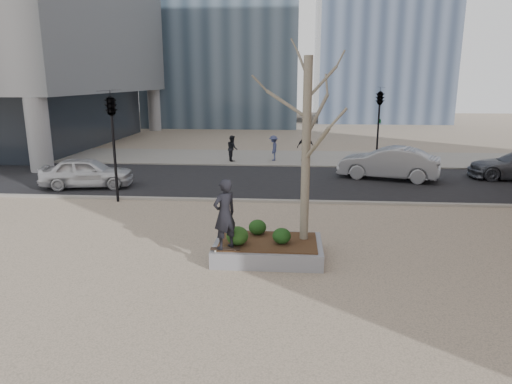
# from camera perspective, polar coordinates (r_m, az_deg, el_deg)

# --- Properties ---
(ground) EXTENTS (120.00, 120.00, 0.00)m
(ground) POSITION_cam_1_polar(r_m,az_deg,el_deg) (13.08, -2.91, -8.02)
(ground) COLOR tan
(ground) RESTS_ON ground
(street) EXTENTS (60.00, 8.00, 0.02)m
(street) POSITION_cam_1_polar(r_m,az_deg,el_deg) (22.62, 0.36, 1.42)
(street) COLOR black
(street) RESTS_ON ground
(far_sidewalk) EXTENTS (60.00, 6.00, 0.02)m
(far_sidewalk) POSITION_cam_1_polar(r_m,az_deg,el_deg) (29.48, 1.37, 4.34)
(far_sidewalk) COLOR gray
(far_sidewalk) RESTS_ON ground
(planter) EXTENTS (3.00, 2.00, 0.45)m
(planter) POSITION_cam_1_polar(r_m,az_deg,el_deg) (12.91, 1.51, -7.23)
(planter) COLOR gray
(planter) RESTS_ON ground
(planter_mulch) EXTENTS (2.70, 1.70, 0.04)m
(planter_mulch) POSITION_cam_1_polar(r_m,az_deg,el_deg) (12.83, 1.52, -6.21)
(planter_mulch) COLOR #382314
(planter_mulch) RESTS_ON planter
(sycamore_tree) EXTENTS (2.80, 2.80, 6.60)m
(sycamore_tree) POSITION_cam_1_polar(r_m,az_deg,el_deg) (12.39, 6.37, 8.77)
(sycamore_tree) COLOR gray
(sycamore_tree) RESTS_ON planter_mulch
(shrub_left) EXTENTS (0.61, 0.61, 0.52)m
(shrub_left) POSITION_cam_1_polar(r_m,az_deg,el_deg) (12.45, -2.35, -5.49)
(shrub_left) COLOR #173711
(shrub_left) RESTS_ON planter_mulch
(shrub_middle) EXTENTS (0.51, 0.51, 0.44)m
(shrub_middle) POSITION_cam_1_polar(r_m,az_deg,el_deg) (13.28, 0.19, -4.41)
(shrub_middle) COLOR #143C13
(shrub_middle) RESTS_ON planter_mulch
(shrub_right) EXTENTS (0.51, 0.51, 0.43)m
(shrub_right) POSITION_cam_1_polar(r_m,az_deg,el_deg) (12.57, 3.22, -5.50)
(shrub_right) COLOR #143310
(shrub_right) RESTS_ON planter_mulch
(skateboard) EXTENTS (0.80, 0.29, 0.08)m
(skateboard) POSITION_cam_1_polar(r_m,az_deg,el_deg) (12.23, -3.87, -7.18)
(skateboard) COLOR black
(skateboard) RESTS_ON planter
(skateboarder) EXTENTS (0.81, 0.80, 1.88)m
(skateboarder) POSITION_cam_1_polar(r_m,az_deg,el_deg) (11.91, -3.94, -2.78)
(skateboarder) COLOR black
(skateboarder) RESTS_ON skateboard
(police_car) EXTENTS (4.35, 2.35, 1.41)m
(police_car) POSITION_cam_1_polar(r_m,az_deg,el_deg) (22.47, -20.36, 2.32)
(police_car) COLOR silver
(police_car) RESTS_ON street
(car_silver) EXTENTS (5.18, 3.09, 1.61)m
(car_silver) POSITION_cam_1_polar(r_m,az_deg,el_deg) (23.81, 16.21, 3.50)
(car_silver) COLOR gray
(car_silver) RESTS_ON street
(pedestrian_a) EXTENTS (0.82, 0.92, 1.58)m
(pedestrian_a) POSITION_cam_1_polar(r_m,az_deg,el_deg) (28.05, -2.97, 5.49)
(pedestrian_a) COLOR black
(pedestrian_a) RESTS_ON far_sidewalk
(pedestrian_b) EXTENTS (0.59, 1.01, 1.55)m
(pedestrian_b) POSITION_cam_1_polar(r_m,az_deg,el_deg) (28.22, 2.20, 5.52)
(pedestrian_b) COLOR #3C446D
(pedestrian_b) RESTS_ON far_sidewalk
(pedestrian_c) EXTENTS (1.11, 0.67, 1.77)m
(pedestrian_c) POSITION_cam_1_polar(r_m,az_deg,el_deg) (28.10, 6.20, 5.64)
(pedestrian_c) COLOR black
(pedestrian_c) RESTS_ON far_sidewalk
(traffic_light_near) EXTENTS (0.60, 2.48, 4.50)m
(traffic_light_near) POSITION_cam_1_polar(r_m,az_deg,el_deg) (19.20, -17.33, 5.37)
(traffic_light_near) COLOR black
(traffic_light_near) RESTS_ON ground
(traffic_light_far) EXTENTS (0.60, 2.48, 4.50)m
(traffic_light_far) POSITION_cam_1_polar(r_m,az_deg,el_deg) (27.21, 15.03, 7.83)
(traffic_light_far) COLOR black
(traffic_light_far) RESTS_ON ground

